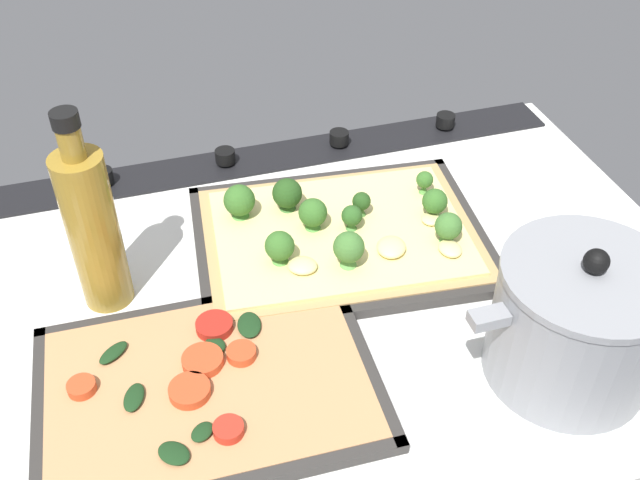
% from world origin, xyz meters
% --- Properties ---
extents(ground_plane, '(0.84, 0.63, 0.03)m').
position_xyz_m(ground_plane, '(0.00, 0.00, -0.01)').
color(ground_plane, silver).
extents(stove_control_panel, '(0.81, 0.07, 0.03)m').
position_xyz_m(stove_control_panel, '(-0.00, -0.28, 0.01)').
color(stove_control_panel, black).
rests_on(stove_control_panel, ground_plane).
extents(baking_tray_front, '(0.38, 0.30, 0.01)m').
position_xyz_m(baking_tray_front, '(-0.02, -0.08, 0.00)').
color(baking_tray_front, '#33302D').
rests_on(baking_tray_front, ground_plane).
extents(broccoli_pizza, '(0.35, 0.27, 0.06)m').
position_xyz_m(broccoli_pizza, '(-0.02, -0.07, 0.02)').
color(broccoli_pizza, tan).
rests_on(broccoli_pizza, baking_tray_front).
extents(baking_tray_back, '(0.34, 0.25, 0.01)m').
position_xyz_m(baking_tray_back, '(0.18, 0.11, 0.00)').
color(baking_tray_back, '#33302D').
rests_on(baking_tray_back, ground_plane).
extents(veggie_pizza_back, '(0.32, 0.23, 0.02)m').
position_xyz_m(veggie_pizza_back, '(0.18, 0.10, 0.01)').
color(veggie_pizza_back, tan).
rests_on(veggie_pizza_back, baking_tray_back).
extents(cooking_pot, '(0.24, 0.17, 0.16)m').
position_xyz_m(cooking_pot, '(-0.18, 0.18, 0.07)').
color(cooking_pot, gray).
rests_on(cooking_pot, ground_plane).
extents(oil_bottle, '(0.05, 0.05, 0.24)m').
position_xyz_m(oil_bottle, '(0.26, -0.06, 0.10)').
color(oil_bottle, olive).
rests_on(oil_bottle, ground_plane).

